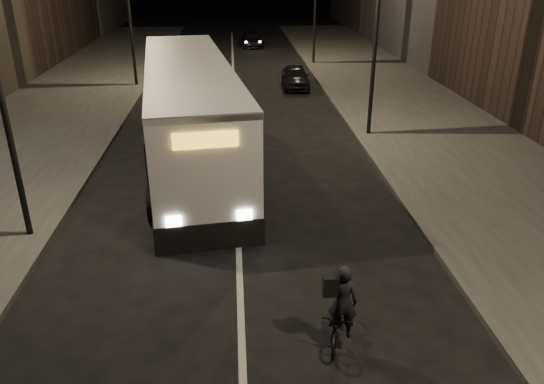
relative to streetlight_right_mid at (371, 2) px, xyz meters
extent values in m
plane|color=black|center=(-5.33, -12.00, -5.36)|extent=(180.00, 180.00, 0.00)
cube|color=#31322F|center=(3.17, 2.00, -5.28)|extent=(7.00, 70.00, 0.16)
cube|color=#31322F|center=(-13.83, 2.00, -5.28)|extent=(7.00, 70.00, 0.16)
cylinder|color=black|center=(0.27, 0.00, -1.20)|extent=(0.16, 0.16, 8.00)
cylinder|color=black|center=(0.27, 16.00, -1.20)|extent=(0.16, 0.16, 8.00)
cylinder|color=black|center=(-10.93, 10.00, -1.20)|extent=(0.16, 0.16, 8.00)
cube|color=white|center=(-6.93, -2.35, -3.57)|extent=(4.54, 13.66, 3.58)
cube|color=black|center=(-6.93, -2.35, -3.07)|extent=(4.57, 13.23, 1.28)
cube|color=white|center=(-6.93, -2.35, -1.84)|extent=(4.56, 13.66, 0.20)
cube|color=gold|center=(-6.05, -8.99, -2.34)|extent=(1.57, 0.34, 0.39)
cylinder|color=black|center=(-7.70, -7.18, -4.80)|extent=(0.54, 1.16, 1.12)
cylinder|color=black|center=(-4.93, -6.82, -4.80)|extent=(0.54, 1.16, 1.12)
cylinder|color=black|center=(-8.88, 1.68, -4.80)|extent=(0.54, 1.16, 1.12)
cylinder|color=black|center=(-6.11, 2.05, -4.80)|extent=(0.54, 1.16, 1.12)
imported|color=black|center=(-3.42, -12.72, -4.94)|extent=(1.03, 1.70, 0.84)
imported|color=black|center=(-3.42, -12.92, -4.28)|extent=(0.65, 0.52, 1.54)
imported|color=black|center=(-1.78, 9.20, -4.74)|extent=(1.57, 3.70, 1.25)
imported|color=#3B3B3D|center=(-7.20, 9.65, -4.60)|extent=(1.66, 4.65, 1.53)
imported|color=black|center=(-3.68, 24.44, -4.78)|extent=(1.91, 4.09, 1.16)
camera|label=1|loc=(-5.34, -21.01, 1.66)|focal=35.00mm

